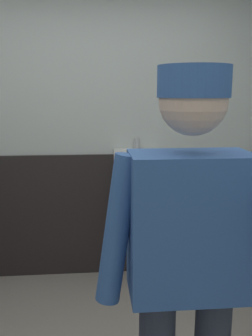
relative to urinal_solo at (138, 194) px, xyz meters
The scene contains 4 objects.
wall_back 0.70m from the urinal_solo, 150.39° to the left, with size 4.28×0.12×2.65m, color silver.
wainscot_band_back 0.47m from the urinal_solo, 159.49° to the left, with size 3.68×0.03×1.10m, color black.
urinal_solo is the anchor object (origin of this frame).
person 1.81m from the urinal_solo, 91.01° to the right, with size 0.65×0.60×1.72m.
Camera 1 is at (0.01, -1.55, 1.63)m, focal length 39.70 mm.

